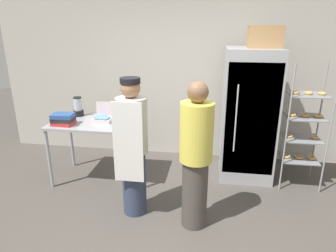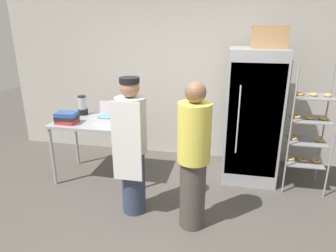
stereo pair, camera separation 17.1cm
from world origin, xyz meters
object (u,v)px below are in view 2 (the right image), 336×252
binder_stack (67,118)px  person_customer (194,157)px  cardboard_storage_box (269,37)px  blender_pitcher (83,106)px  person_baker (132,146)px  refrigerator (252,116)px  baking_rack (308,129)px  donut_box (106,117)px

binder_stack → person_customer: size_ratio=0.18×
cardboard_storage_box → person_customer: 1.95m
blender_pitcher → person_baker: (1.08, -0.97, -0.16)m
refrigerator → binder_stack: (-2.50, -0.67, 0.02)m
baking_rack → binder_stack: (-3.21, -0.49, 0.11)m
person_baker → person_customer: 0.74m
baking_rack → person_baker: 2.34m
blender_pitcher → person_baker: bearing=-41.8°
baking_rack → person_baker: (-2.10, -1.03, 0.00)m
baking_rack → cardboard_storage_box: size_ratio=3.87×
blender_pitcher → binder_stack: blender_pitcher is taller
refrigerator → person_customer: bearing=-116.6°
baking_rack → person_customer: baking_rack is taller
blender_pitcher → refrigerator: bearing=5.4°
refrigerator → cardboard_storage_box: size_ratio=4.21×
person_baker → baking_rack: bearing=26.0°
cardboard_storage_box → person_customer: cardboard_storage_box is taller
donut_box → cardboard_storage_box: size_ratio=0.58×
blender_pitcher → binder_stack: size_ratio=0.98×
person_customer → refrigerator: bearing=63.4°
person_customer → donut_box: bearing=146.9°
cardboard_storage_box → baking_rack: bearing=-18.2°
refrigerator → baking_rack: 0.74m
baking_rack → binder_stack: 3.25m
baking_rack → person_customer: (-1.38, -1.16, -0.01)m
cardboard_storage_box → donut_box: bearing=-167.7°
refrigerator → binder_stack: bearing=-165.1°
baking_rack → blender_pitcher: size_ratio=5.99×
donut_box → person_baker: size_ratio=0.16×
donut_box → blender_pitcher: bearing=154.8°
blender_pitcher → person_customer: size_ratio=0.17×
donut_box → person_baker: (0.63, -0.75, -0.08)m
cardboard_storage_box → blender_pitcher: bearing=-174.4°
person_customer → blender_pitcher: bearing=148.7°
donut_box → person_baker: person_baker is taller
baking_rack → binder_stack: size_ratio=5.85×
donut_box → blender_pitcher: (-0.45, 0.21, 0.08)m
binder_stack → cardboard_storage_box: size_ratio=0.66×
baking_rack → person_baker: bearing=-154.0°
baking_rack → person_customer: 1.80m
donut_box → binder_stack: donut_box is taller
donut_box → person_customer: person_customer is taller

